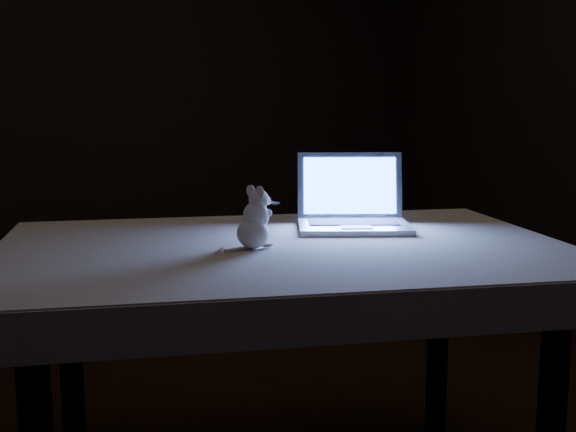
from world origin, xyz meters
TOP-DOWN VIEW (x-y plane):
  - back_wall at (0.00, 2.50)m, footprint 4.50×0.04m
  - table at (-0.27, 0.03)m, footprint 1.64×1.36m
  - tablecloth at (-0.26, 0.03)m, footprint 1.76×1.45m
  - laptop at (0.03, 0.10)m, footprint 0.43×0.42m
  - plush_mouse at (-0.37, 0.02)m, footprint 0.15×0.15m

SIDE VIEW (x-z plane):
  - table at x=-0.27m, z-range 0.00..0.75m
  - tablecloth at x=-0.26m, z-range 0.66..0.76m
  - plush_mouse at x=-0.37m, z-range 0.76..0.93m
  - laptop at x=0.03m, z-range 0.76..0.99m
  - back_wall at x=0.00m, z-range 0.00..2.60m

